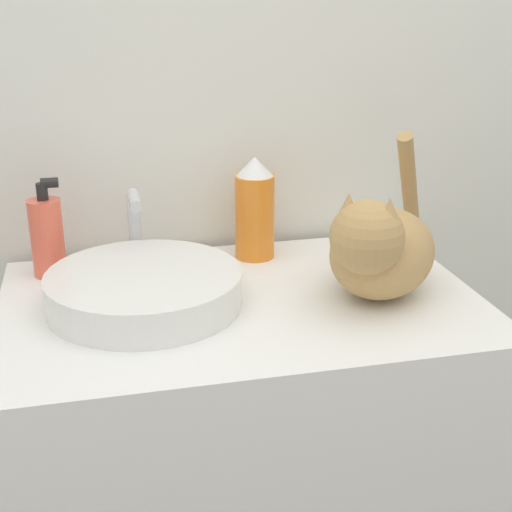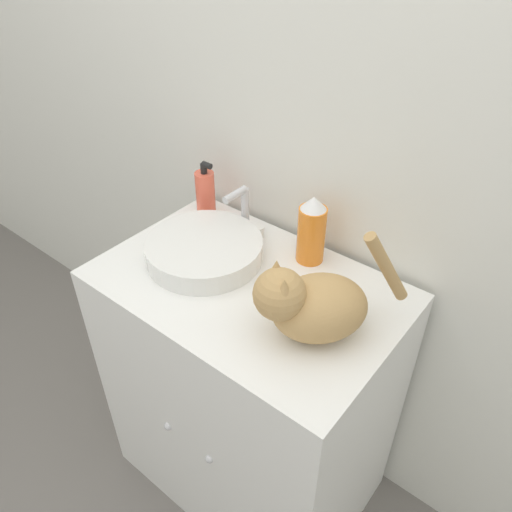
# 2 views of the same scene
# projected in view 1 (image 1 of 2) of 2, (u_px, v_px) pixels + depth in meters

# --- Properties ---
(wall_back) EXTENTS (6.00, 0.05, 2.50)m
(wall_back) POSITION_uv_depth(u_px,v_px,m) (206.00, 59.00, 1.35)
(wall_back) COLOR silver
(wall_back) RESTS_ON ground_plane
(vanity_cabinet) EXTENTS (0.80, 0.54, 0.89)m
(vanity_cabinet) POSITION_uv_depth(u_px,v_px,m) (243.00, 510.00, 1.36)
(vanity_cabinet) COLOR white
(vanity_cabinet) RESTS_ON ground_plane
(sink_basin) EXTENTS (0.32, 0.32, 0.06)m
(sink_basin) POSITION_uv_depth(u_px,v_px,m) (144.00, 289.00, 1.17)
(sink_basin) COLOR white
(sink_basin) RESTS_ON vanity_cabinet
(faucet) EXTENTS (0.13, 0.10, 0.15)m
(faucet) POSITION_uv_depth(u_px,v_px,m) (136.00, 235.00, 1.31)
(faucet) COLOR silver
(faucet) RESTS_ON vanity_cabinet
(cat) EXTENTS (0.29, 0.33, 0.26)m
(cat) POSITION_uv_depth(u_px,v_px,m) (380.00, 247.00, 1.18)
(cat) COLOR tan
(cat) RESTS_ON vanity_cabinet
(soap_bottle) EXTENTS (0.06, 0.06, 0.18)m
(soap_bottle) POSITION_uv_depth(u_px,v_px,m) (47.00, 236.00, 1.28)
(soap_bottle) COLOR #EF6047
(soap_bottle) RESTS_ON vanity_cabinet
(spray_bottle) EXTENTS (0.08, 0.08, 0.20)m
(spray_bottle) POSITION_uv_depth(u_px,v_px,m) (255.00, 209.00, 1.35)
(spray_bottle) COLOR orange
(spray_bottle) RESTS_ON vanity_cabinet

